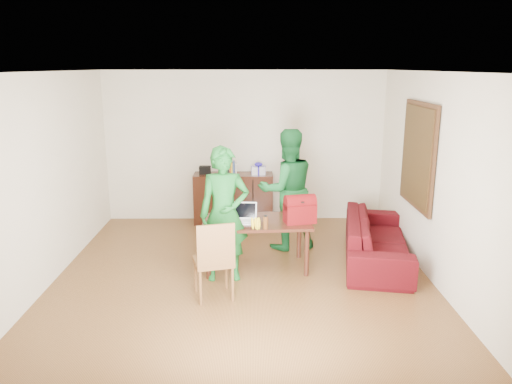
{
  "coord_description": "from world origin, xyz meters",
  "views": [
    {
      "loc": [
        0.12,
        -6.16,
        2.77
      ],
      "look_at": [
        0.19,
        0.61,
        1.05
      ],
      "focal_mm": 35.0,
      "sensor_mm": 36.0,
      "label": 1
    }
  ],
  "objects_px": {
    "person_far": "(287,190)",
    "sofa": "(377,239)",
    "person_near": "(224,214)",
    "laptop": "(243,219)",
    "table": "(256,226)",
    "chair": "(214,275)",
    "bottle": "(265,222)",
    "red_bag": "(300,212)"
  },
  "relations": [
    {
      "from": "person_far",
      "to": "sofa",
      "type": "xyz_separation_m",
      "value": [
        1.28,
        -0.55,
        -0.61
      ]
    },
    {
      "from": "bottle",
      "to": "red_bag",
      "type": "distance_m",
      "value": 0.55
    },
    {
      "from": "laptop",
      "to": "red_bag",
      "type": "xyz_separation_m",
      "value": [
        0.77,
        -0.01,
        0.11
      ]
    },
    {
      "from": "table",
      "to": "laptop",
      "type": "distance_m",
      "value": 0.23
    },
    {
      "from": "person_near",
      "to": "bottle",
      "type": "height_order",
      "value": "person_near"
    },
    {
      "from": "laptop",
      "to": "bottle",
      "type": "xyz_separation_m",
      "value": [
        0.3,
        -0.28,
        0.05
      ]
    },
    {
      "from": "red_bag",
      "to": "sofa",
      "type": "distance_m",
      "value": 1.33
    },
    {
      "from": "table",
      "to": "person_far",
      "type": "bearing_deg",
      "value": 55.92
    },
    {
      "from": "bottle",
      "to": "table",
      "type": "bearing_deg",
      "value": 108.2
    },
    {
      "from": "chair",
      "to": "red_bag",
      "type": "relative_size",
      "value": 2.41
    },
    {
      "from": "person_near",
      "to": "bottle",
      "type": "bearing_deg",
      "value": -5.78
    },
    {
      "from": "laptop",
      "to": "person_far",
      "type": "bearing_deg",
      "value": 58.31
    },
    {
      "from": "person_near",
      "to": "laptop",
      "type": "bearing_deg",
      "value": 43.92
    },
    {
      "from": "person_near",
      "to": "laptop",
      "type": "xyz_separation_m",
      "value": [
        0.24,
        0.28,
        -0.15
      ]
    },
    {
      "from": "laptop",
      "to": "chair",
      "type": "bearing_deg",
      "value": -107.36
    },
    {
      "from": "person_near",
      "to": "sofa",
      "type": "bearing_deg",
      "value": 10.68
    },
    {
      "from": "person_far",
      "to": "red_bag",
      "type": "xyz_separation_m",
      "value": [
        0.11,
        -0.9,
        -0.09
      ]
    },
    {
      "from": "red_bag",
      "to": "bottle",
      "type": "bearing_deg",
      "value": -161.57
    },
    {
      "from": "table",
      "to": "sofa",
      "type": "relative_size",
      "value": 0.69
    },
    {
      "from": "person_near",
      "to": "bottle",
      "type": "relative_size",
      "value": 9.49
    },
    {
      "from": "sofa",
      "to": "person_far",
      "type": "bearing_deg",
      "value": 77.24
    },
    {
      "from": "person_far",
      "to": "red_bag",
      "type": "relative_size",
      "value": 4.5
    },
    {
      "from": "chair",
      "to": "red_bag",
      "type": "distance_m",
      "value": 1.51
    },
    {
      "from": "chair",
      "to": "laptop",
      "type": "relative_size",
      "value": 2.72
    },
    {
      "from": "laptop",
      "to": "bottle",
      "type": "relative_size",
      "value": 1.95
    },
    {
      "from": "chair",
      "to": "person_near",
      "type": "relative_size",
      "value": 0.56
    },
    {
      "from": "chair",
      "to": "red_bag",
      "type": "height_order",
      "value": "red_bag"
    },
    {
      "from": "person_near",
      "to": "person_far",
      "type": "relative_size",
      "value": 0.96
    },
    {
      "from": "chair",
      "to": "sofa",
      "type": "distance_m",
      "value": 2.58
    },
    {
      "from": "chair",
      "to": "table",
      "type": "bearing_deg",
      "value": 45.71
    },
    {
      "from": "laptop",
      "to": "table",
      "type": "bearing_deg",
      "value": 28.09
    },
    {
      "from": "person_near",
      "to": "red_bag",
      "type": "bearing_deg",
      "value": 9.87
    },
    {
      "from": "person_far",
      "to": "bottle",
      "type": "distance_m",
      "value": 1.24
    },
    {
      "from": "table",
      "to": "red_bag",
      "type": "relative_size",
      "value": 3.69
    },
    {
      "from": "chair",
      "to": "person_near",
      "type": "height_order",
      "value": "person_near"
    },
    {
      "from": "table",
      "to": "sofa",
      "type": "bearing_deg",
      "value": 5.19
    },
    {
      "from": "red_bag",
      "to": "laptop",
      "type": "bearing_deg",
      "value": 167.6
    },
    {
      "from": "chair",
      "to": "person_far",
      "type": "bearing_deg",
      "value": 45.19
    },
    {
      "from": "bottle",
      "to": "red_bag",
      "type": "bearing_deg",
      "value": 30.44
    },
    {
      "from": "person_far",
      "to": "laptop",
      "type": "relative_size",
      "value": 5.08
    },
    {
      "from": "table",
      "to": "laptop",
      "type": "bearing_deg",
      "value": -160.2
    },
    {
      "from": "person_far",
      "to": "sofa",
      "type": "bearing_deg",
      "value": 141.12
    }
  ]
}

